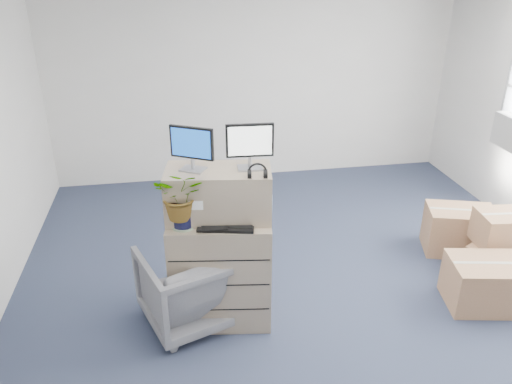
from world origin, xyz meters
TOP-DOWN VIEW (x-y plane):
  - ground at (0.00, 0.00)m, footprint 7.00×7.00m
  - wall_back at (0.00, 3.51)m, footprint 6.00×0.02m
  - filing_cabinet_lower at (-0.90, 0.10)m, footprint 0.97×0.67m
  - filing_cabinet_upper at (-0.90, 0.15)m, footprint 0.96×0.58m
  - monitor_left at (-1.10, 0.17)m, footprint 0.35×0.23m
  - monitor_right at (-0.62, 0.12)m, footprint 0.40×0.16m
  - headphones at (-0.59, -0.07)m, footprint 0.16×0.04m
  - keyboard at (-0.86, -0.07)m, footprint 0.51×0.30m
  - mouse at (-0.56, -0.04)m, footprint 0.09×0.06m
  - water_bottle at (-0.77, 0.14)m, footprint 0.07×0.07m
  - phone_dock at (-0.94, 0.17)m, footprint 0.06×0.05m
  - external_drive at (-0.58, 0.20)m, footprint 0.22×0.17m
  - tissue_box at (-0.56, 0.11)m, footprint 0.29×0.19m
  - potted_plant at (-1.22, 0.01)m, footprint 0.53×0.56m
  - office_chair at (-1.21, 0.10)m, footprint 1.00×0.97m
  - cardboard_boxes at (1.88, 0.34)m, footprint 1.11×1.64m

SIDE VIEW (x-z plane):
  - ground at x=0.00m, z-range 0.00..0.00m
  - cardboard_boxes at x=1.88m, z-range -0.08..0.64m
  - office_chair at x=-1.21m, z-range 0.00..0.82m
  - filing_cabinet_lower at x=-0.90m, z-range 0.00..1.05m
  - keyboard at x=-0.86m, z-range 1.05..1.08m
  - mouse at x=-0.56m, z-range 1.05..1.09m
  - external_drive at x=-0.58m, z-range 1.05..1.12m
  - phone_dock at x=-0.94m, z-range 1.03..1.16m
  - tissue_box at x=-0.56m, z-range 1.12..1.22m
  - water_bottle at x=-0.77m, z-range 1.05..1.29m
  - filing_cabinet_upper at x=-0.90m, z-range 1.05..1.51m
  - potted_plant at x=-1.22m, z-range 1.08..1.52m
  - wall_back at x=0.00m, z-range 0.00..2.80m
  - headphones at x=-0.59m, z-range 1.47..1.63m
  - monitor_left at x=-1.10m, z-range 1.53..1.91m
  - monitor_right at x=-0.62m, z-range 1.53..1.93m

